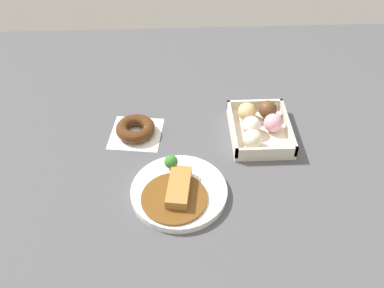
{
  "coord_description": "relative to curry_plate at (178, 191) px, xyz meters",
  "views": [
    {
      "loc": [
        0.7,
        -0.04,
        0.79
      ],
      "look_at": [
        -0.12,
        -0.0,
        0.03
      ],
      "focal_mm": 39.86,
      "sensor_mm": 36.0,
      "label": 1
    }
  ],
  "objects": [
    {
      "name": "donut_box",
      "position": [
        -0.21,
        0.23,
        0.01
      ],
      "size": [
        0.21,
        0.16,
        0.06
      ],
      "color": "beige",
      "rests_on": "ground_plane"
    },
    {
      "name": "chocolate_ring_donut",
      "position": [
        -0.23,
        -0.11,
        0.0
      ],
      "size": [
        0.16,
        0.16,
        0.04
      ],
      "color": "white",
      "rests_on": "ground_plane"
    },
    {
      "name": "ground_plane",
      "position": [
        -0.03,
        0.04,
        -0.01
      ],
      "size": [
        1.6,
        1.6,
        0.0
      ],
      "primitive_type": "plane",
      "color": "#4C4C51"
    },
    {
      "name": "curry_plate",
      "position": [
        0.0,
        0.0,
        0.0
      ],
      "size": [
        0.23,
        0.23,
        0.06
      ],
      "color": "white",
      "rests_on": "ground_plane"
    }
  ]
}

